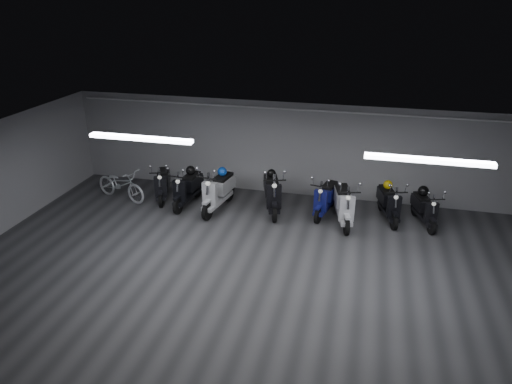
% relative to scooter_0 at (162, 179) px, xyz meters
% --- Properties ---
extents(floor, '(14.00, 10.00, 0.01)m').
position_rel_scooter_0_xyz_m(floor, '(3.88, -3.70, -0.65)').
color(floor, '#333335').
rests_on(floor, ground).
extents(ceiling, '(14.00, 10.00, 0.01)m').
position_rel_scooter_0_xyz_m(ceiling, '(3.88, -3.70, 2.16)').
color(ceiling, gray).
rests_on(ceiling, ground).
extents(back_wall, '(14.00, 0.01, 2.80)m').
position_rel_scooter_0_xyz_m(back_wall, '(3.88, 1.30, 0.76)').
color(back_wall, gray).
rests_on(back_wall, ground).
extents(fluor_strip_left, '(2.40, 0.18, 0.08)m').
position_rel_scooter_0_xyz_m(fluor_strip_left, '(0.88, -2.70, 2.10)').
color(fluor_strip_left, white).
rests_on(fluor_strip_left, ceiling).
extents(fluor_strip_right, '(2.40, 0.18, 0.08)m').
position_rel_scooter_0_xyz_m(fluor_strip_right, '(6.88, -2.70, 2.10)').
color(fluor_strip_right, white).
rests_on(fluor_strip_right, ceiling).
extents(conduit, '(13.60, 0.05, 0.05)m').
position_rel_scooter_0_xyz_m(conduit, '(3.88, 1.22, 1.98)').
color(conduit, white).
rests_on(conduit, back_wall).
extents(scooter_0, '(1.07, 1.83, 1.29)m').
position_rel_scooter_0_xyz_m(scooter_0, '(0.00, 0.00, 0.00)').
color(scooter_0, black).
rests_on(scooter_0, floor).
extents(scooter_1, '(0.78, 1.87, 1.36)m').
position_rel_scooter_0_xyz_m(scooter_1, '(0.86, -0.23, 0.03)').
color(scooter_1, black).
rests_on(scooter_1, floor).
extents(scooter_2, '(0.96, 2.07, 1.49)m').
position_rel_scooter_0_xyz_m(scooter_2, '(1.82, -0.32, 0.10)').
color(scooter_2, '#BABBBF').
rests_on(scooter_2, floor).
extents(scooter_3, '(1.21, 2.08, 1.47)m').
position_rel_scooter_0_xyz_m(scooter_3, '(3.29, -0.05, 0.09)').
color(scooter_3, black).
rests_on(scooter_3, floor).
extents(scooter_4, '(0.95, 1.84, 1.30)m').
position_rel_scooter_0_xyz_m(scooter_4, '(4.76, 0.09, 0.01)').
color(scooter_4, navy).
rests_on(scooter_4, floor).
extents(scooter_6, '(1.04, 2.01, 1.43)m').
position_rel_scooter_0_xyz_m(scooter_6, '(5.27, -0.31, 0.07)').
color(scooter_6, silver).
rests_on(scooter_6, floor).
extents(scooter_7, '(1.01, 1.82, 1.29)m').
position_rel_scooter_0_xyz_m(scooter_7, '(6.43, 0.17, -0.00)').
color(scooter_7, black).
rests_on(scooter_7, floor).
extents(scooter_8, '(0.99, 1.68, 1.19)m').
position_rel_scooter_0_xyz_m(scooter_8, '(7.34, 0.09, -0.05)').
color(scooter_8, black).
rests_on(scooter_8, floor).
extents(bicycle, '(1.90, 1.15, 1.16)m').
position_rel_scooter_0_xyz_m(bicycle, '(-1.19, -0.31, -0.06)').
color(bicycle, silver).
rests_on(bicycle, floor).
extents(helmet_0, '(0.26, 0.26, 0.26)m').
position_rel_scooter_0_xyz_m(helmet_0, '(1.86, -0.05, 0.41)').
color(helmet_0, '#0E3CA0').
rests_on(helmet_0, scooter_2).
extents(helmet_1, '(0.27, 0.27, 0.27)m').
position_rel_scooter_0_xyz_m(helmet_1, '(0.89, 0.03, 0.33)').
color(helmet_1, black).
rests_on(helmet_1, scooter_1).
extents(helmet_2, '(0.28, 0.28, 0.28)m').
position_rel_scooter_0_xyz_m(helmet_2, '(7.27, 0.30, 0.23)').
color(helmet_2, black).
rests_on(helmet_2, scooter_8).
extents(helmet_3, '(0.24, 0.24, 0.24)m').
position_rel_scooter_0_xyz_m(helmet_3, '(3.21, 0.21, 0.38)').
color(helmet_3, black).
rests_on(helmet_3, scooter_3).
extents(helmet_4, '(0.25, 0.25, 0.25)m').
position_rel_scooter_0_xyz_m(helmet_4, '(6.37, 0.40, 0.28)').
color(helmet_4, '#C3A10B').
rests_on(helmet_4, scooter_7).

